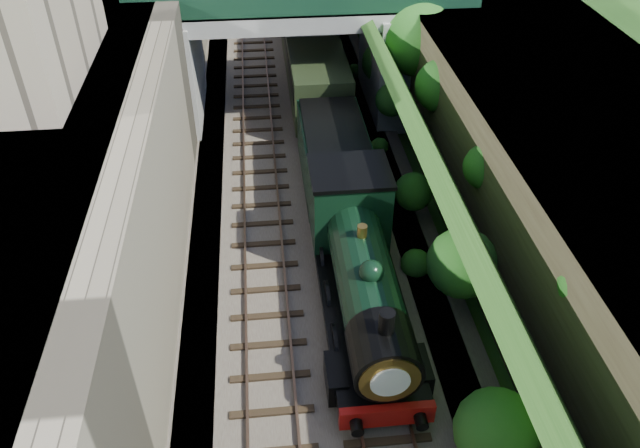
# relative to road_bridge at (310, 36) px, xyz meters

# --- Properties ---
(trackbed) EXTENTS (10.00, 90.00, 0.20)m
(trackbed) POSITION_rel_road_bridge_xyz_m (-0.94, -4.00, -3.98)
(trackbed) COLOR #473F38
(trackbed) RESTS_ON ground
(retaining_wall) EXTENTS (1.00, 90.00, 7.00)m
(retaining_wall) POSITION_rel_road_bridge_xyz_m (-6.44, -4.00, -0.58)
(retaining_wall) COLOR #756B56
(retaining_wall) RESTS_ON ground
(street_plateau_left) EXTENTS (6.00, 90.00, 7.00)m
(street_plateau_left) POSITION_rel_road_bridge_xyz_m (-9.94, -4.00, -0.58)
(street_plateau_left) COLOR #262628
(street_plateau_left) RESTS_ON ground
(street_plateau_right) EXTENTS (8.00, 90.00, 6.25)m
(street_plateau_right) POSITION_rel_road_bridge_xyz_m (8.56, -4.00, -0.95)
(street_plateau_right) COLOR #262628
(street_plateau_right) RESTS_ON ground
(embankment_slope) EXTENTS (4.52, 90.00, 6.41)m
(embankment_slope) POSITION_rel_road_bridge_xyz_m (4.04, -5.55, -1.34)
(embankment_slope) COLOR #1E4714
(embankment_slope) RESTS_ON ground
(track_left) EXTENTS (2.50, 90.00, 0.20)m
(track_left) POSITION_rel_road_bridge_xyz_m (-2.94, -4.00, -3.83)
(track_left) COLOR black
(track_left) RESTS_ON trackbed
(track_right) EXTENTS (2.50, 90.00, 0.20)m
(track_right) POSITION_rel_road_bridge_xyz_m (0.26, -4.00, -3.83)
(track_right) COLOR black
(track_right) RESTS_ON trackbed
(road_bridge) EXTENTS (16.00, 6.40, 7.25)m
(road_bridge) POSITION_rel_road_bridge_xyz_m (0.00, 0.00, 0.00)
(road_bridge) COLOR gray
(road_bridge) RESTS_ON ground
(building_near) EXTENTS (4.00, 8.00, 4.00)m
(building_near) POSITION_rel_road_bridge_xyz_m (-10.44, -10.00, 4.92)
(building_near) COLOR gray
(building_near) RESTS_ON street_plateau_left
(tree) EXTENTS (3.60, 3.80, 6.60)m
(tree) POSITION_rel_road_bridge_xyz_m (4.97, -2.44, 0.57)
(tree) COLOR black
(tree) RESTS_ON ground
(locomotive) EXTENTS (3.10, 10.23, 3.83)m
(locomotive) POSITION_rel_road_bridge_xyz_m (0.26, -15.41, -2.18)
(locomotive) COLOR black
(locomotive) RESTS_ON trackbed
(tender) EXTENTS (2.70, 6.00, 3.05)m
(tender) POSITION_rel_road_bridge_xyz_m (0.26, -8.04, -2.46)
(tender) COLOR black
(tender) RESTS_ON trackbed
(coach_front) EXTENTS (2.90, 18.00, 3.70)m
(coach_front) POSITION_rel_road_bridge_xyz_m (0.26, 4.56, -2.03)
(coach_front) COLOR black
(coach_front) RESTS_ON trackbed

